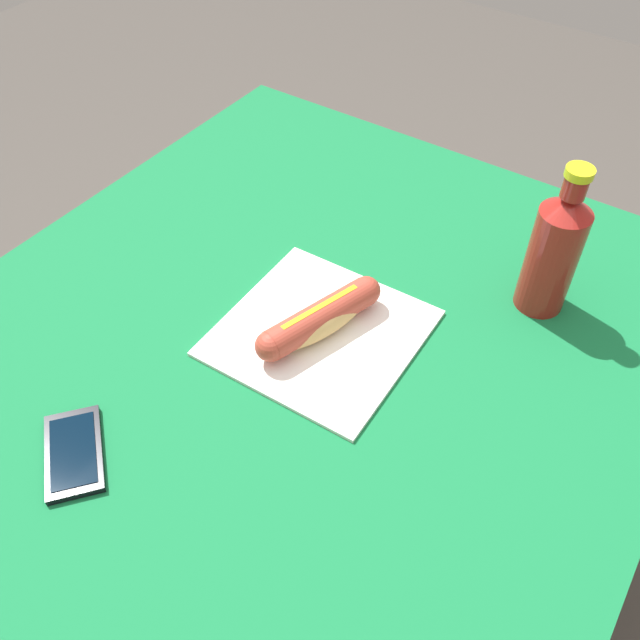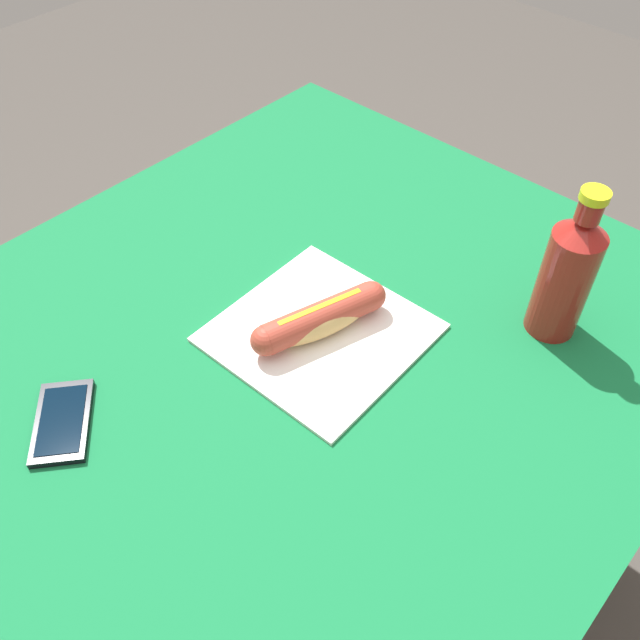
# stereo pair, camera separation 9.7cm
# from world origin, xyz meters

# --- Properties ---
(ground_plane) EXTENTS (6.00, 6.00, 0.00)m
(ground_plane) POSITION_xyz_m (0.00, 0.00, 0.00)
(ground_plane) COLOR #47423D
(ground_plane) RESTS_ON ground
(dining_table) EXTENTS (1.15, 1.02, 0.73)m
(dining_table) POSITION_xyz_m (0.00, 0.00, 0.62)
(dining_table) COLOR brown
(dining_table) RESTS_ON ground
(paper_wrapper) EXTENTS (0.28, 0.28, 0.01)m
(paper_wrapper) POSITION_xyz_m (-0.03, 0.02, 0.74)
(paper_wrapper) COLOR white
(paper_wrapper) RESTS_ON dining_table
(hot_dog) EXTENTS (0.21, 0.10, 0.05)m
(hot_dog) POSITION_xyz_m (-0.03, 0.02, 0.77)
(hot_dog) COLOR tan
(hot_dog) RESTS_ON paper_wrapper
(cell_phone) EXTENTS (0.13, 0.14, 0.01)m
(cell_phone) POSITION_xyz_m (0.31, -0.12, 0.74)
(cell_phone) COLOR black
(cell_phone) RESTS_ON dining_table
(soda_bottle) EXTENTS (0.07, 0.07, 0.24)m
(soda_bottle) POSITION_xyz_m (-0.27, 0.26, 0.84)
(soda_bottle) COLOR maroon
(soda_bottle) RESTS_ON dining_table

